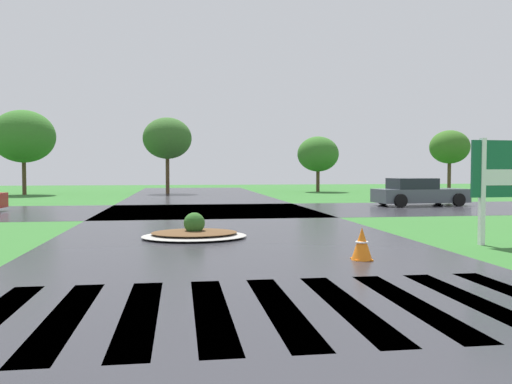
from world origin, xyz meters
name	(u,v)px	position (x,y,z in m)	size (l,w,h in m)	color
asphalt_roadway	(236,247)	(0.00, 10.00, 0.00)	(9.23, 80.00, 0.01)	#2B2B30
asphalt_cross_road	(210,210)	(0.00, 21.09, 0.00)	(90.00, 8.31, 0.01)	#2B2B30
crosswalk_stripes	(280,308)	(0.00, 4.58, 0.00)	(7.65, 3.56, 0.01)	white
median_island	(194,233)	(-0.92, 11.80, 0.13)	(2.77, 2.22, 0.68)	#9E9B93
car_blue_compact	(418,193)	(10.53, 22.77, 0.64)	(4.73, 2.33, 1.38)	#4C545B
traffic_cone	(362,244)	(2.31, 7.94, 0.32)	(0.42, 0.42, 0.66)	orange
background_treeline	(137,142)	(-4.42, 37.96, 3.82)	(45.77, 5.74, 6.04)	#4C3823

